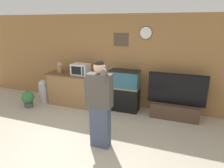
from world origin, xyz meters
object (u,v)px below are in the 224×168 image
knife_block (60,69)px  tv_on_stand (175,106)px  microwave (81,69)px  person_standing (99,103)px  counter_island (74,89)px  aquarium_on_stand (124,91)px  potted_plant (28,98)px  trash_bin (44,91)px

knife_block → tv_on_stand: 3.38m
microwave → knife_block: size_ratio=1.50×
person_standing → counter_island: bearing=133.0°
aquarium_on_stand → potted_plant: bearing=-164.1°
counter_island → aquarium_on_stand: aquarium_on_stand is taller
tv_on_stand → potted_plant: 4.11m
potted_plant → aquarium_on_stand: bearing=15.9°
counter_island → potted_plant: counter_island is taller
counter_island → tv_on_stand: size_ratio=1.11×
aquarium_on_stand → potted_plant: 2.81m
counter_island → aquarium_on_stand: size_ratio=1.37×
microwave → potted_plant: (-1.43, -0.60, -0.85)m
knife_block → tv_on_stand: bearing=2.4°
potted_plant → trash_bin: (0.17, 0.50, 0.10)m
aquarium_on_stand → potted_plant: (-2.68, -0.76, -0.31)m
potted_plant → trash_bin: trash_bin is taller
potted_plant → tv_on_stand: bearing=10.3°
knife_block → person_standing: size_ratio=0.18×
tv_on_stand → trash_bin: bearing=-176.6°
aquarium_on_stand → tv_on_stand: size_ratio=0.81×
tv_on_stand → microwave: bearing=-177.1°
knife_block → potted_plant: size_ratio=0.66×
tv_on_stand → knife_block: bearing=-177.6°
aquarium_on_stand → tv_on_stand: bearing=-1.1°
microwave → tv_on_stand: 2.72m
knife_block → trash_bin: bearing=-170.6°
potted_plant → knife_block: bearing=38.8°
microwave → person_standing: person_standing is taller
microwave → knife_block: 0.69m
tv_on_stand → potted_plant: size_ratio=2.96×
counter_island → person_standing: size_ratio=0.90×
counter_island → potted_plant: bearing=-152.2°
person_standing → trash_bin: 3.03m
person_standing → trash_bin: (-2.55, 1.54, -0.55)m
microwave → trash_bin: bearing=-175.5°
counter_island → knife_block: size_ratio=4.94×
counter_island → tv_on_stand: (2.86, 0.11, -0.14)m
microwave → tv_on_stand: size_ratio=0.33×
tv_on_stand → trash_bin: 3.88m
aquarium_on_stand → trash_bin: 2.53m
person_standing → trash_bin: person_standing is taller
microwave → aquarium_on_stand: 1.37m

